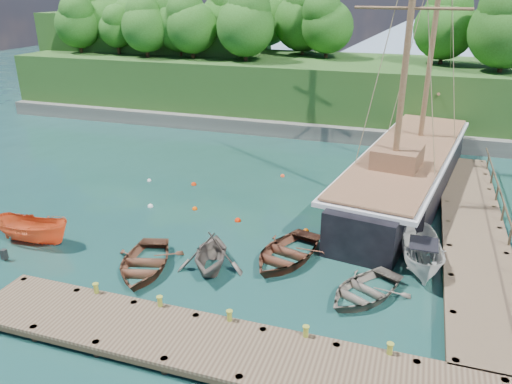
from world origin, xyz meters
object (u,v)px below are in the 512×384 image
rowboat_1 (211,269)px  rowboat_0 (144,270)px  rowboat_2 (286,260)px  schooner (406,173)px  motorboat_orange (36,243)px  cabin_boat_white (420,270)px  rowboat_3 (363,297)px

rowboat_1 → rowboat_0: bearing=-174.2°
rowboat_2 → schooner: bearing=81.0°
motorboat_orange → schooner: (18.09, 13.93, 1.16)m
motorboat_orange → cabin_boat_white: cabin_boat_white is taller
rowboat_1 → rowboat_3: size_ratio=0.87×
rowboat_1 → motorboat_orange: size_ratio=0.85×
cabin_boat_white → rowboat_1: bearing=-169.7°
rowboat_3 → motorboat_orange: size_ratio=0.98×
rowboat_2 → schooner: (5.03, 11.47, 1.16)m
rowboat_0 → cabin_boat_white: bearing=3.1°
motorboat_orange → cabin_boat_white: bearing=-81.4°
rowboat_1 → motorboat_orange: (-9.87, -0.51, 0.00)m
rowboat_0 → rowboat_3: 10.29m
rowboat_0 → rowboat_1: rowboat_1 is taller
rowboat_2 → cabin_boat_white: 6.44m
rowboat_0 → rowboat_1: size_ratio=1.26×
rowboat_0 → motorboat_orange: (-6.86, 0.59, 0.00)m
rowboat_0 → cabin_boat_white: (12.54, 4.14, 0.00)m
rowboat_1 → schooner: 15.77m
motorboat_orange → cabin_boat_white: (19.40, 3.55, 0.00)m
rowboat_3 → cabin_boat_white: 3.87m
motorboat_orange → schooner: size_ratio=0.15×
rowboat_3 → schooner: schooner is taller
rowboat_0 → schooner: 18.38m
rowboat_2 → cabin_boat_white: bearing=24.5°
cabin_boat_white → schooner: schooner is taller
rowboat_0 → rowboat_3: (10.24, 1.03, 0.00)m
rowboat_2 → motorboat_orange: motorboat_orange is taller
rowboat_2 → rowboat_3: 4.52m
rowboat_3 → rowboat_2: bearing=-177.4°
rowboat_2 → motorboat_orange: size_ratio=1.14×
rowboat_1 → rowboat_3: bearing=-14.8°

